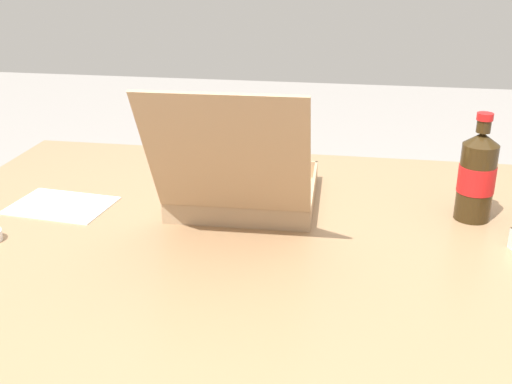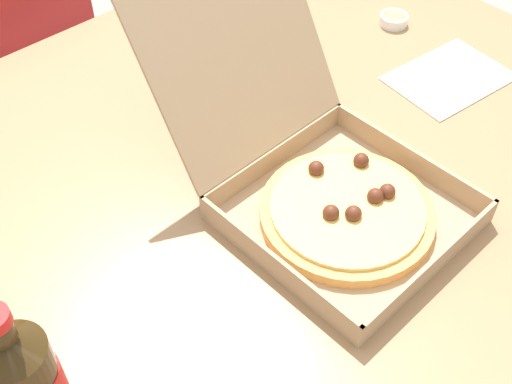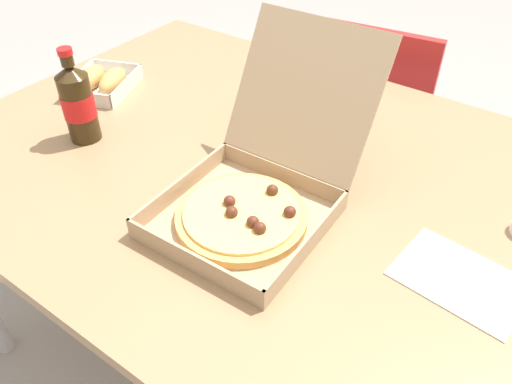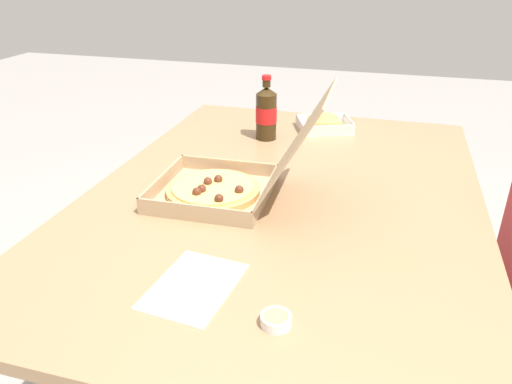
{
  "view_description": "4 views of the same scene",
  "coord_description": "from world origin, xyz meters",
  "views": [
    {
      "loc": [
        -0.16,
        1.08,
        1.27
      ],
      "look_at": [
        0.04,
        -0.09,
        0.79
      ],
      "focal_mm": 43.76,
      "sensor_mm": 36.0,
      "label": 1
    },
    {
      "loc": [
        -0.44,
        -0.56,
        1.47
      ],
      "look_at": [
        0.01,
        -0.06,
        0.76
      ],
      "focal_mm": 46.16,
      "sensor_mm": 36.0,
      "label": 2
    },
    {
      "loc": [
        0.51,
        -0.74,
        1.4
      ],
      "look_at": [
        0.07,
        -0.12,
        0.77
      ],
      "focal_mm": 35.16,
      "sensor_mm": 36.0,
      "label": 3
    },
    {
      "loc": [
        1.19,
        0.25,
        1.33
      ],
      "look_at": [
        0.06,
        -0.06,
        0.76
      ],
      "focal_mm": 34.22,
      "sensor_mm": 36.0,
      "label": 4
    }
  ],
  "objects": [
    {
      "name": "ground_plane",
      "position": [
        0.0,
        0.0,
        0.0
      ],
      "size": [
        10.0,
        10.0,
        0.0
      ],
      "primitive_type": "plane",
      "color": "gray"
    },
    {
      "name": "cola_bottle",
      "position": [
        -0.4,
        -0.16,
        0.83
      ],
      "size": [
        0.07,
        0.07,
        0.22
      ],
      "color": "#33230F",
      "rests_on": "dining_table"
    },
    {
      "name": "pizza_box_open",
      "position": [
        0.08,
        -0.14,
        0.78
      ],
      "size": [
        0.31,
        0.46,
        0.31
      ],
      "color": "tan",
      "rests_on": "dining_table"
    },
    {
      "name": "bread_side_box",
      "position": [
        -0.55,
        0.03,
        0.76
      ],
      "size": [
        0.21,
        0.23,
        0.06
      ],
      "color": "white",
      "rests_on": "dining_table"
    },
    {
      "name": "dipping_sauce_cup",
      "position": [
        0.53,
        0.1,
        0.75
      ],
      "size": [
        0.06,
        0.06,
        0.02
      ],
      "color": "white",
      "rests_on": "dining_table"
    },
    {
      "name": "dining_table",
      "position": [
        0.0,
        0.0,
        0.67
      ],
      "size": [
        1.48,
        1.05,
        0.74
      ],
      "color": "#997551",
      "rests_on": "ground_plane"
    },
    {
      "name": "paper_menu",
      "position": [
        0.47,
        -0.08,
        0.74
      ],
      "size": [
        0.22,
        0.17,
        0.0
      ],
      "primitive_type": "cube",
      "rotation": [
        0.0,
        0.0,
        -0.11
      ],
      "color": "white",
      "rests_on": "dining_table"
    }
  ]
}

